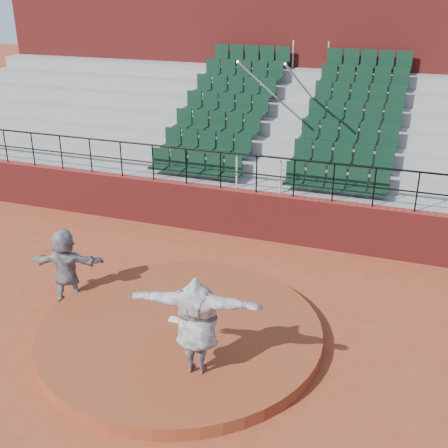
# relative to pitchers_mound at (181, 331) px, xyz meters

# --- Properties ---
(ground) EXTENTS (90.00, 90.00, 0.00)m
(ground) POSITION_rel_pitchers_mound_xyz_m (0.00, 0.00, -0.12)
(ground) COLOR brown
(ground) RESTS_ON ground
(pitchers_mound) EXTENTS (5.50, 5.50, 0.25)m
(pitchers_mound) POSITION_rel_pitchers_mound_xyz_m (0.00, 0.00, 0.00)
(pitchers_mound) COLOR brown
(pitchers_mound) RESTS_ON ground
(pitching_rubber) EXTENTS (0.60, 0.15, 0.03)m
(pitching_rubber) POSITION_rel_pitchers_mound_xyz_m (0.00, 0.15, 0.14)
(pitching_rubber) COLOR white
(pitching_rubber) RESTS_ON pitchers_mound
(boundary_wall) EXTENTS (24.00, 0.30, 1.30)m
(boundary_wall) POSITION_rel_pitchers_mound_xyz_m (0.00, 5.00, 0.53)
(boundary_wall) COLOR maroon
(boundary_wall) RESTS_ON ground
(wall_railing) EXTENTS (24.04, 0.05, 1.03)m
(wall_railing) POSITION_rel_pitchers_mound_xyz_m (0.00, 5.00, 1.90)
(wall_railing) COLOR black
(wall_railing) RESTS_ON boundary_wall
(seating_deck) EXTENTS (24.00, 5.97, 4.63)m
(seating_deck) POSITION_rel_pitchers_mound_xyz_m (0.00, 8.65, 1.31)
(seating_deck) COLOR gray
(seating_deck) RESTS_ON ground
(press_box_facade) EXTENTS (24.00, 3.00, 7.10)m
(press_box_facade) POSITION_rel_pitchers_mound_xyz_m (0.00, 12.60, 3.43)
(press_box_facade) COLOR maroon
(press_box_facade) RESTS_ON ground
(pitcher) EXTENTS (2.30, 0.95, 1.82)m
(pitcher) POSITION_rel_pitchers_mound_xyz_m (0.82, -1.10, 1.03)
(pitcher) COLOR black
(pitcher) RESTS_ON pitchers_mound
(fielder) EXTENTS (1.64, 0.94, 1.69)m
(fielder) POSITION_rel_pitchers_mound_xyz_m (-2.84, 0.44, 0.72)
(fielder) COLOR black
(fielder) RESTS_ON ground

